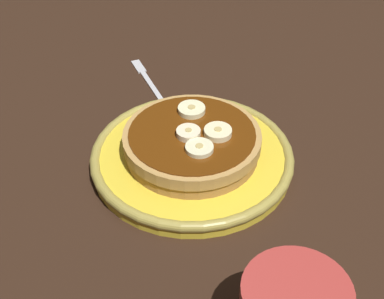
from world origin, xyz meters
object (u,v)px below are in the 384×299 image
(pancake_stack, at_px, (191,143))
(banana_slice_0, at_px, (185,132))
(banana_slice_1, at_px, (192,110))
(banana_slice_3, at_px, (218,132))
(banana_slice_2, at_px, (199,148))
(plate, at_px, (192,157))
(fork, at_px, (147,79))

(pancake_stack, distance_m, banana_slice_0, 0.02)
(banana_slice_1, relative_size, banana_slice_3, 1.03)
(pancake_stack, xyz_separation_m, banana_slice_2, (0.03, -0.02, 0.02))
(plate, relative_size, banana_slice_0, 8.66)
(pancake_stack, height_order, fork, pancake_stack)
(banana_slice_3, relative_size, fork, 0.27)
(fork, bearing_deg, banana_slice_0, -33.71)
(banana_slice_2, xyz_separation_m, banana_slice_3, (-0.00, 0.03, 0.00))
(banana_slice_0, bearing_deg, banana_slice_3, 37.69)
(pancake_stack, relative_size, banana_slice_3, 5.02)
(banana_slice_1, distance_m, banana_slice_3, 0.05)
(banana_slice_1, height_order, banana_slice_2, banana_slice_1)
(banana_slice_1, bearing_deg, banana_slice_3, -16.69)
(banana_slice_1, xyz_separation_m, banana_slice_2, (0.05, -0.05, -0.00))
(pancake_stack, relative_size, banana_slice_1, 4.87)
(plate, relative_size, banana_slice_1, 7.31)
(banana_slice_2, relative_size, banana_slice_3, 0.99)
(fork, bearing_deg, plate, -31.45)
(banana_slice_0, xyz_separation_m, banana_slice_2, (0.03, -0.01, -0.00))
(pancake_stack, height_order, banana_slice_2, banana_slice_2)
(plate, relative_size, banana_slice_3, 7.54)
(pancake_stack, height_order, banana_slice_0, banana_slice_0)
(banana_slice_2, bearing_deg, pancake_stack, 145.80)
(banana_slice_0, bearing_deg, banana_slice_1, 120.21)
(banana_slice_2, xyz_separation_m, fork, (-0.19, 0.12, -0.05))
(fork, bearing_deg, pancake_stack, -31.70)
(banana_slice_0, relative_size, fork, 0.23)
(plate, height_order, banana_slice_2, banana_slice_2)
(pancake_stack, height_order, banana_slice_1, banana_slice_1)
(banana_slice_0, relative_size, banana_slice_1, 0.84)
(banana_slice_0, bearing_deg, banana_slice_2, -21.90)
(pancake_stack, xyz_separation_m, banana_slice_3, (0.03, 0.02, 0.02))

